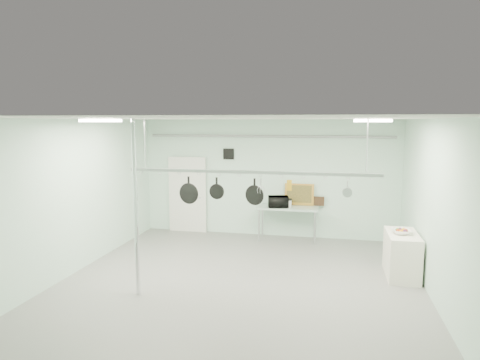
% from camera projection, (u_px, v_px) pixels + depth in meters
% --- Properties ---
extents(floor, '(8.00, 8.00, 0.00)m').
position_uv_depth(floor, '(236.00, 289.00, 8.07)').
color(floor, gray).
rests_on(floor, ground).
extents(ceiling, '(7.00, 8.00, 0.02)m').
position_uv_depth(ceiling, '(236.00, 119.00, 7.63)').
color(ceiling, silver).
rests_on(ceiling, back_wall).
extents(back_wall, '(7.00, 0.02, 3.20)m').
position_uv_depth(back_wall, '(268.00, 178.00, 11.71)').
color(back_wall, silver).
rests_on(back_wall, floor).
extents(right_wall, '(0.02, 8.00, 3.20)m').
position_uv_depth(right_wall, '(440.00, 215.00, 7.12)').
color(right_wall, silver).
rests_on(right_wall, floor).
extents(door, '(1.10, 0.10, 2.20)m').
position_uv_depth(door, '(188.00, 195.00, 12.22)').
color(door, silver).
rests_on(door, floor).
extents(wall_vent, '(0.30, 0.04, 0.30)m').
position_uv_depth(wall_vent, '(229.00, 154.00, 11.84)').
color(wall_vent, black).
rests_on(wall_vent, back_wall).
extents(conduit_pipe, '(6.60, 0.07, 0.07)m').
position_uv_depth(conduit_pipe, '(268.00, 136.00, 11.47)').
color(conduit_pipe, gray).
rests_on(conduit_pipe, back_wall).
extents(chrome_pole, '(0.08, 0.08, 3.20)m').
position_uv_depth(chrome_pole, '(136.00, 209.00, 7.62)').
color(chrome_pole, silver).
rests_on(chrome_pole, floor).
extents(prep_table, '(1.60, 0.70, 0.91)m').
position_uv_depth(prep_table, '(288.00, 209.00, 11.32)').
color(prep_table, '#A3C0B0').
rests_on(prep_table, floor).
extents(side_cabinet, '(0.60, 1.20, 0.90)m').
position_uv_depth(side_cabinet, '(402.00, 255.00, 8.71)').
color(side_cabinet, white).
rests_on(side_cabinet, floor).
extents(pot_rack, '(4.80, 0.06, 1.00)m').
position_uv_depth(pot_rack, '(250.00, 171.00, 8.01)').
color(pot_rack, '#B7B7BC').
rests_on(pot_rack, ceiling).
extents(light_panel_left, '(0.65, 0.30, 0.05)m').
position_uv_depth(light_panel_left, '(100.00, 121.00, 7.32)').
color(light_panel_left, white).
rests_on(light_panel_left, ceiling).
extents(light_panel_right, '(0.65, 0.30, 0.05)m').
position_uv_depth(light_panel_right, '(373.00, 121.00, 7.72)').
color(light_panel_right, white).
rests_on(light_panel_right, ceiling).
extents(microwave, '(0.58, 0.45, 0.29)m').
position_uv_depth(microwave, '(278.00, 202.00, 11.24)').
color(microwave, black).
rests_on(microwave, prep_table).
extents(coffee_canister, '(0.18, 0.18, 0.19)m').
position_uv_depth(coffee_canister, '(289.00, 204.00, 11.20)').
color(coffee_canister, silver).
rests_on(coffee_canister, prep_table).
extents(painting_large, '(0.78, 0.16, 0.58)m').
position_uv_depth(painting_large, '(299.00, 194.00, 11.50)').
color(painting_large, gold).
rests_on(painting_large, prep_table).
extents(painting_small, '(0.30, 0.09, 0.25)m').
position_uv_depth(painting_small, '(319.00, 201.00, 11.42)').
color(painting_small, '#311F11').
rests_on(painting_small, prep_table).
extents(fruit_bowl, '(0.45, 0.45, 0.10)m').
position_uv_depth(fruit_bowl, '(402.00, 232.00, 8.59)').
color(fruit_bowl, white).
rests_on(fruit_bowl, side_cabinet).
extents(skillet_left, '(0.41, 0.13, 0.55)m').
position_uv_depth(skillet_left, '(189.00, 190.00, 8.32)').
color(skillet_left, black).
rests_on(skillet_left, pot_rack).
extents(skillet_mid, '(0.30, 0.08, 0.40)m').
position_uv_depth(skillet_mid, '(217.00, 188.00, 8.19)').
color(skillet_mid, black).
rests_on(skillet_mid, pot_rack).
extents(skillet_right, '(0.38, 0.17, 0.52)m').
position_uv_depth(skillet_right, '(254.00, 192.00, 8.05)').
color(skillet_right, black).
rests_on(skillet_right, pot_rack).
extents(whisk, '(0.19, 0.19, 0.29)m').
position_uv_depth(whisk, '(261.00, 186.00, 8.01)').
color(whisk, '#B5B4B9').
rests_on(whisk, pot_rack).
extents(grater, '(0.09, 0.04, 0.22)m').
position_uv_depth(grater, '(289.00, 185.00, 7.89)').
color(grater, yellow).
rests_on(grater, pot_rack).
extents(saucepan, '(0.19, 0.13, 0.30)m').
position_uv_depth(saucepan, '(347.00, 189.00, 7.68)').
color(saucepan, '#ABABAF').
rests_on(saucepan, pot_rack).
extents(fruit_cluster, '(0.24, 0.24, 0.09)m').
position_uv_depth(fruit_cluster, '(402.00, 230.00, 8.58)').
color(fruit_cluster, '#A62E0F').
rests_on(fruit_cluster, fruit_bowl).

